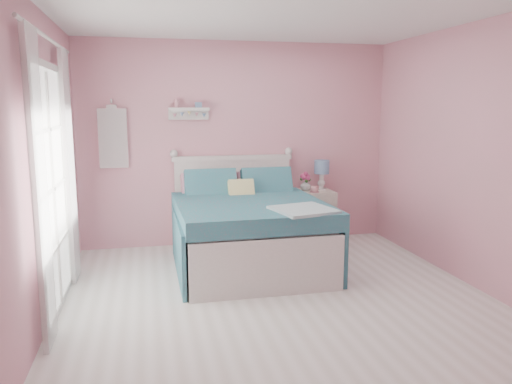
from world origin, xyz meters
name	(u,v)px	position (x,y,z in m)	size (l,w,h in m)	color
floor	(283,306)	(0.00, 0.00, 0.00)	(4.50, 4.50, 0.00)	silver
room_shell	(285,130)	(0.00, 0.00, 1.58)	(4.50, 4.50, 4.50)	pink
bed	(247,230)	(-0.08, 1.24, 0.40)	(1.62, 2.02, 1.16)	silver
nightstand	(314,216)	(0.97, 1.99, 0.35)	(0.48, 0.47, 0.69)	beige
table_lamp	(322,169)	(1.09, 2.05, 0.97)	(0.20, 0.20, 0.39)	white
vase	(305,185)	(0.87, 2.04, 0.77)	(0.14, 0.14, 0.14)	silver
teacup	(315,189)	(0.93, 1.87, 0.74)	(0.10, 0.10, 0.08)	pink
roses	(306,177)	(0.86, 2.03, 0.88)	(0.14, 0.11, 0.12)	#D24783
wall_shelf	(188,110)	(-0.63, 2.19, 1.73)	(0.50, 0.15, 0.25)	silver
hanging_dress	(113,138)	(-1.55, 2.18, 1.40)	(0.34, 0.03, 0.72)	white
french_door	(52,190)	(-1.97, 0.40, 1.07)	(0.04, 1.32, 2.16)	silver
curtain_near	(40,192)	(-1.92, -0.34, 1.18)	(0.04, 0.40, 2.32)	white
curtain_far	(70,167)	(-1.92, 1.14, 1.18)	(0.04, 0.40, 2.32)	white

